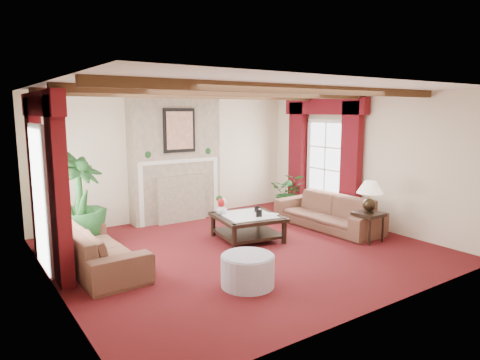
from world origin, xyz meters
TOP-DOWN VIEW (x-y plane):
  - floor at (0.00, 0.00)m, footprint 6.00×6.00m
  - ceiling at (0.00, 0.00)m, footprint 6.00×6.00m
  - back_wall at (0.00, 2.75)m, footprint 6.00×0.02m
  - left_wall at (-3.00, 0.00)m, footprint 0.02×5.50m
  - right_wall at (3.00, 0.00)m, footprint 0.02×5.50m
  - ceiling_beams at (0.00, 0.00)m, footprint 6.00×3.00m
  - fireplace at (0.00, 2.55)m, footprint 2.00×0.52m
  - french_door_left at (-2.97, 1.00)m, footprint 0.10×1.10m
  - french_door_right at (2.97, 1.00)m, footprint 0.10×1.10m
  - curtains_left at (-2.86, 1.00)m, footprint 0.20×2.40m
  - curtains_right at (2.86, 1.00)m, footprint 0.20×2.40m
  - sofa_left at (-2.30, 0.54)m, footprint 2.24×0.77m
  - sofa_right at (2.21, 0.18)m, footprint 2.33×0.85m
  - potted_palm at (-2.27, 1.66)m, footprint 2.56×2.57m
  - small_plant at (2.50, 1.69)m, footprint 1.75×1.75m
  - coffee_table at (0.41, 0.44)m, footprint 1.29×1.29m
  - side_table at (2.15, -0.89)m, footprint 0.53×0.53m
  - ottoman at (-0.83, -1.29)m, footprint 0.73×0.73m
  - table_lamp at (2.15, -0.89)m, footprint 0.47×0.47m
  - flower_vase at (0.05, 0.77)m, footprint 0.26×0.26m
  - book at (0.67, 0.16)m, footprint 0.23×0.20m
  - photo_frame_a at (0.48, 0.18)m, footprint 0.11×0.05m
  - photo_frame_b at (0.68, 0.53)m, footprint 0.09×0.02m

SIDE VIEW (x-z plane):
  - floor at x=0.00m, z-range 0.00..0.00m
  - ottoman at x=-0.83m, z-range 0.00..0.43m
  - coffee_table at x=0.41m, z-range 0.00..0.46m
  - side_table at x=2.15m, z-range 0.00..0.53m
  - small_plant at x=2.50m, z-range 0.00..0.72m
  - sofa_left at x=-2.30m, z-range 0.00..0.86m
  - sofa_right at x=2.21m, z-range 0.00..0.89m
  - potted_palm at x=-2.27m, z-range 0.00..0.93m
  - photo_frame_b at x=0.68m, z-range 0.46..0.58m
  - photo_frame_a at x=0.48m, z-range 0.46..0.60m
  - flower_vase at x=0.05m, z-range 0.46..0.66m
  - book at x=0.67m, z-range 0.46..0.74m
  - table_lamp at x=2.15m, z-range 0.53..1.13m
  - back_wall at x=0.00m, z-range 0.00..2.70m
  - left_wall at x=-3.00m, z-range 0.00..2.70m
  - right_wall at x=3.00m, z-range 0.00..2.70m
  - french_door_left at x=-2.97m, z-range 1.05..3.21m
  - french_door_right at x=2.97m, z-range 1.05..3.21m
  - curtains_left at x=-2.86m, z-range 1.28..3.83m
  - curtains_right at x=2.86m, z-range 1.28..3.83m
  - ceiling_beams at x=0.00m, z-range 2.58..2.70m
  - ceiling at x=0.00m, z-range 2.70..2.70m
  - fireplace at x=0.00m, z-range 1.35..4.05m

